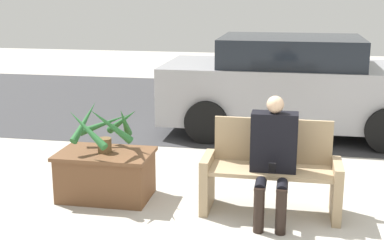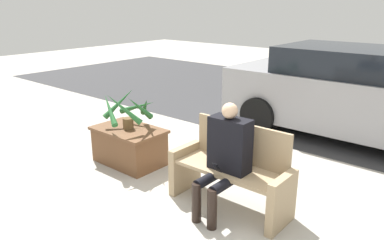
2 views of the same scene
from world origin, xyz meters
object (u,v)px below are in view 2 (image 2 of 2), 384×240
object	(u,v)px
bench	(232,171)
person_seated	(225,154)
parked_car	(351,93)
planter_box	(129,145)
potted_plant	(129,109)

from	to	relation	value
bench	person_seated	bearing A→B (deg)	-82.78
bench	parked_car	world-z (taller)	parked_car
bench	planter_box	xyz separation A→B (m)	(-1.81, 0.03, -0.14)
bench	parked_car	bearing A→B (deg)	86.31
potted_plant	parked_car	xyz separation A→B (m)	(2.01, 3.23, -0.05)
parked_car	bench	bearing A→B (deg)	-93.69
bench	planter_box	distance (m)	1.81
bench	person_seated	size ratio (longest dim) A/B	1.13
bench	planter_box	bearing A→B (deg)	179.05
person_seated	planter_box	bearing A→B (deg)	173.72
bench	potted_plant	world-z (taller)	potted_plant
person_seated	parked_car	size ratio (longest dim) A/B	0.30
bench	parked_car	xyz separation A→B (m)	(0.21, 3.28, 0.34)
bench	planter_box	size ratio (longest dim) A/B	1.37
planter_box	parked_car	size ratio (longest dim) A/B	0.24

